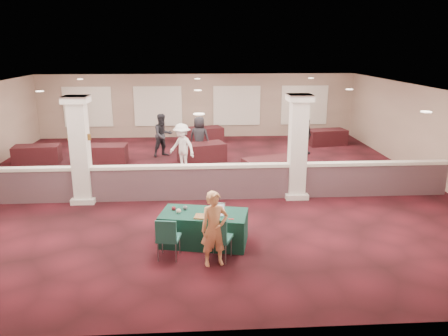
{
  "coord_description": "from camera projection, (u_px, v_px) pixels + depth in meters",
  "views": [
    {
      "loc": [
        -0.04,
        -14.27,
        4.61
      ],
      "look_at": [
        0.72,
        -2.0,
        1.12
      ],
      "focal_mm": 35.0,
      "sensor_mm": 36.0,
      "label": 1
    }
  ],
  "objects": [
    {
      "name": "yarn_cream",
      "position": [
        179.0,
        211.0,
        10.27
      ],
      "size": [
        0.12,
        0.12,
        0.12
      ],
      "primitive_type": "sphere",
      "color": "beige",
      "rests_on": "near_table"
    },
    {
      "name": "conf_chair_main",
      "position": [
        218.0,
        236.0,
        9.5
      ],
      "size": [
        0.66,
        0.66,
        1.02
      ],
      "rotation": [
        0.0,
        0.0,
        -0.36
      ],
      "color": "#1E5852",
      "rests_on": "ground"
    },
    {
      "name": "column_right",
      "position": [
        298.0,
        146.0,
        13.26
      ],
      "size": [
        0.72,
        0.72,
        3.2
      ],
      "color": "silver",
      "rests_on": "ground"
    },
    {
      "name": "far_table_front_center",
      "position": [
        202.0,
        153.0,
        17.75
      ],
      "size": [
        2.05,
        1.46,
        0.75
      ],
      "primitive_type": "cube",
      "rotation": [
        0.0,
        0.0,
        0.32
      ],
      "color": "black",
      "rests_on": "ground"
    },
    {
      "name": "far_table_back_center",
      "position": [
        202.0,
        136.0,
        21.0
      ],
      "size": [
        2.1,
        1.46,
        0.77
      ],
      "primitive_type": "cube",
      "rotation": [
        0.0,
        0.0,
        0.29
      ],
      "color": "black",
      "rests_on": "ground"
    },
    {
      "name": "laptop_base",
      "position": [
        217.0,
        214.0,
        10.21
      ],
      "size": [
        0.39,
        0.31,
        0.02
      ],
      "primitive_type": "cube",
      "rotation": [
        0.0,
        0.0,
        -0.2
      ],
      "color": "silver",
      "rests_on": "near_table"
    },
    {
      "name": "screen_glow",
      "position": [
        217.0,
        208.0,
        10.29
      ],
      "size": [
        0.31,
        0.07,
        0.2
      ],
      "primitive_type": "cube",
      "rotation": [
        0.0,
        0.0,
        -0.2
      ],
      "color": "#D1DCFB",
      "rests_on": "near_table"
    },
    {
      "name": "column_left",
      "position": [
        80.0,
        149.0,
        12.87
      ],
      "size": [
        0.72,
        0.72,
        3.2
      ],
      "color": "silver",
      "rests_on": "ground"
    },
    {
      "name": "conf_chair_side",
      "position": [
        168.0,
        236.0,
        9.56
      ],
      "size": [
        0.56,
        0.56,
        0.97
      ],
      "rotation": [
        0.0,
        0.0,
        -0.16
      ],
      "color": "#1E5852",
      "rests_on": "ground"
    },
    {
      "name": "attendee_a",
      "position": [
        163.0,
        135.0,
        18.47
      ],
      "size": [
        1.0,
        0.86,
        1.82
      ],
      "primitive_type": "imported",
      "rotation": [
        0.0,
        0.0,
        0.54
      ],
      "color": "black",
      "rests_on": "ground"
    },
    {
      "name": "wall_front",
      "position": [
        202.0,
        244.0,
        6.85
      ],
      "size": [
        16.0,
        0.04,
        3.2
      ],
      "primitive_type": "cube",
      "color": "gray",
      "rests_on": "ground"
    },
    {
      "name": "scissors",
      "position": [
        231.0,
        219.0,
        9.93
      ],
      "size": [
        0.13,
        0.06,
        0.01
      ],
      "primitive_type": "cube",
      "rotation": [
        0.0,
        0.0,
        -0.2
      ],
      "color": "red",
      "rests_on": "near_table"
    },
    {
      "name": "sconce_left",
      "position": [
        69.0,
        137.0,
        12.75
      ],
      "size": [
        0.12,
        0.12,
        0.18
      ],
      "color": "brown",
      "rests_on": "column_left"
    },
    {
      "name": "yarn_red",
      "position": [
        174.0,
        208.0,
        10.45
      ],
      "size": [
        0.11,
        0.11,
        0.11
      ],
      "primitive_type": "sphere",
      "color": "maroon",
      "rests_on": "near_table"
    },
    {
      "name": "wall_right",
      "position": [
        431.0,
        135.0,
        15.01
      ],
      "size": [
        0.04,
        16.0,
        3.2
      ],
      "primitive_type": "cube",
      "color": "gray",
      "rests_on": "ground"
    },
    {
      "name": "far_table_back_left",
      "position": [
        37.0,
        154.0,
        17.55
      ],
      "size": [
        1.85,
        1.07,
        0.72
      ],
      "primitive_type": "cube",
      "rotation": [
        0.0,
        0.0,
        0.11
      ],
      "color": "black",
      "rests_on": "ground"
    },
    {
      "name": "attendee_b",
      "position": [
        182.0,
        147.0,
        16.46
      ],
      "size": [
        1.21,
        1.12,
        1.78
      ],
      "primitive_type": "imported",
      "rotation": [
        0.0,
        0.0,
        -0.69
      ],
      "color": "white",
      "rests_on": "ground"
    },
    {
      "name": "far_table_back_right",
      "position": [
        326.0,
        137.0,
        20.73
      ],
      "size": [
        1.93,
        1.19,
        0.73
      ],
      "primitive_type": "cube",
      "rotation": [
        0.0,
        0.0,
        0.16
      ],
      "color": "black",
      "rests_on": "ground"
    },
    {
      "name": "ceiling",
      "position": [
        198.0,
        90.0,
        14.09
      ],
      "size": [
        16.0,
        16.0,
        0.02
      ],
      "primitive_type": "cube",
      "color": "silver",
      "rests_on": "wall_back"
    },
    {
      "name": "woman",
      "position": [
        214.0,
        229.0,
        9.28
      ],
      "size": [
        0.67,
        0.52,
        1.66
      ],
      "primitive_type": "imported",
      "rotation": [
        0.0,
        0.0,
        0.23
      ],
      "color": "tan",
      "rests_on": "ground"
    },
    {
      "name": "far_table_front_left",
      "position": [
        104.0,
        154.0,
        17.52
      ],
      "size": [
        1.84,
        0.94,
        0.74
      ],
      "primitive_type": "cube",
      "rotation": [
        0.0,
        0.0,
        -0.02
      ],
      "color": "black",
      "rests_on": "ground"
    },
    {
      "name": "attendee_d",
      "position": [
        199.0,
        138.0,
        18.12
      ],
      "size": [
        0.98,
        0.74,
        1.77
      ],
      "primitive_type": "imported",
      "rotation": [
        0.0,
        0.0,
        2.79
      ],
      "color": "black",
      "rests_on": "ground"
    },
    {
      "name": "attendee_c",
      "position": [
        306.0,
        136.0,
        18.85
      ],
      "size": [
        0.92,
        0.99,
        1.56
      ],
      "primitive_type": "imported",
      "rotation": [
        0.0,
        0.0,
        0.89
      ],
      "color": "black",
      "rests_on": "ground"
    },
    {
      "name": "wall_back",
      "position": [
        198.0,
        106.0,
        22.21
      ],
      "size": [
        16.0,
        0.04,
        3.2
      ],
      "primitive_type": "cube",
      "color": "gray",
      "rests_on": "ground"
    },
    {
      "name": "knitting",
      "position": [
        204.0,
        217.0,
        10.04
      ],
      "size": [
        0.48,
        0.4,
        0.03
      ],
      "primitive_type": "cube",
      "rotation": [
        0.0,
        0.0,
        -0.2
      ],
      "color": "#BB6E1E",
      "rests_on": "near_table"
    },
    {
      "name": "sconce_right",
      "position": [
        89.0,
        137.0,
        12.79
      ],
      "size": [
        0.12,
        0.12,
        0.18
      ],
      "color": "brown",
      "rests_on": "column_left"
    },
    {
      "name": "partition_wall",
      "position": [
        199.0,
        181.0,
        13.37
      ],
      "size": [
        15.6,
        0.28,
        1.1
      ],
      "color": "#573A44",
      "rests_on": "ground"
    },
    {
      "name": "laptop_screen",
      "position": [
        218.0,
        207.0,
        10.29
      ],
      "size": [
        0.35,
        0.08,
        0.23
      ],
      "primitive_type": "cube",
      "rotation": [
        0.0,
        0.0,
        -0.2
      ],
      "color": "silver",
      "rests_on": "near_table"
    },
    {
      "name": "near_table",
      "position": [
        204.0,
        228.0,
        10.42
      ],
      "size": [
        2.18,
        1.4,
        0.78
      ],
      "primitive_type": "cube",
      "rotation": [
        0.0,
        0.0,
        -0.2
      ],
      "color": "#0D322B",
      "rests_on": "ground"
    },
    {
      "name": "far_table_front_right",
      "position": [
        271.0,
        169.0,
        15.3
      ],
      "size": [
        2.17,
        1.57,
        0.79
      ],
      "primitive_type": "cube",
      "rotation": [
        0.0,
        0.0,
        0.34
      ],
      "color": "black",
      "rests_on": "ground"
    },
    {
      "name": "ground",
      "position": [
        199.0,
        184.0,
        14.97
      ],
      "size": [
        16.0,
        16.0,
        0.0
      ],
      "primitive_type": "plane",
      "color": "#451119",
      "rests_on": "ground"
    },
    {
      "name": "yarn_grey",
      "position": [
        185.0,
        208.0,
        10.48
      ],
      "size": [
        0.11,
        0.11,
        0.11
      ],
      "primitive_type": "sphere",
      "color": "#494A4E",
      "rests_on": "near_table"
    }
  ]
}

